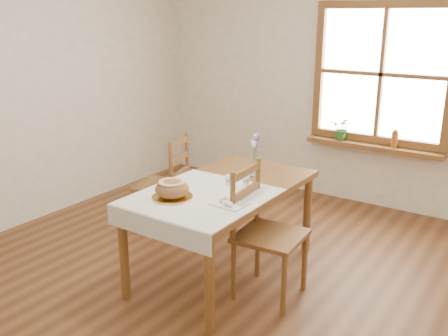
# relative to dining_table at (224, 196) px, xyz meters

# --- Properties ---
(ground) EXTENTS (5.00, 5.00, 0.00)m
(ground) POSITION_rel_dining_table_xyz_m (0.00, -0.30, -0.66)
(ground) COLOR brown
(ground) RESTS_ON ground
(room_walls) EXTENTS (4.60, 5.10, 2.65)m
(room_walls) POSITION_rel_dining_table_xyz_m (0.00, -0.30, 1.04)
(room_walls) COLOR white
(room_walls) RESTS_ON ground
(window) EXTENTS (1.46, 0.08, 1.46)m
(window) POSITION_rel_dining_table_xyz_m (0.50, 2.17, 0.79)
(window) COLOR brown
(window) RESTS_ON ground
(window_sill) EXTENTS (1.46, 0.20, 0.05)m
(window_sill) POSITION_rel_dining_table_xyz_m (0.50, 2.10, 0.03)
(window_sill) COLOR brown
(window_sill) RESTS_ON ground
(dining_table) EXTENTS (0.90, 1.60, 0.75)m
(dining_table) POSITION_rel_dining_table_xyz_m (0.00, 0.00, 0.00)
(dining_table) COLOR brown
(dining_table) RESTS_ON ground
(table_linen) EXTENTS (0.91, 0.99, 0.01)m
(table_linen) POSITION_rel_dining_table_xyz_m (0.00, -0.30, 0.09)
(table_linen) COLOR white
(table_linen) RESTS_ON dining_table
(chair_left) EXTENTS (0.57, 0.55, 0.95)m
(chair_left) POSITION_rel_dining_table_xyz_m (-0.98, 0.36, -0.19)
(chair_left) COLOR brown
(chair_left) RESTS_ON ground
(chair_right) EXTENTS (0.53, 0.50, 1.00)m
(chair_right) POSITION_rel_dining_table_xyz_m (0.48, -0.09, -0.16)
(chair_right) COLOR brown
(chair_right) RESTS_ON ground
(bread_plate) EXTENTS (0.33, 0.33, 0.02)m
(bread_plate) POSITION_rel_dining_table_xyz_m (-0.15, -0.45, 0.10)
(bread_plate) COLOR white
(bread_plate) RESTS_ON table_linen
(bread_loaf) EXTENTS (0.25, 0.25, 0.14)m
(bread_loaf) POSITION_rel_dining_table_xyz_m (-0.15, -0.45, 0.18)
(bread_loaf) COLOR brown
(bread_loaf) RESTS_ON bread_plate
(egg_napkin) EXTENTS (0.24, 0.21, 0.01)m
(egg_napkin) POSITION_rel_dining_table_xyz_m (0.27, -0.32, 0.10)
(egg_napkin) COLOR white
(egg_napkin) RESTS_ON table_linen
(eggs) EXTENTS (0.19, 0.17, 0.04)m
(eggs) POSITION_rel_dining_table_xyz_m (0.27, -0.32, 0.13)
(eggs) COLOR white
(eggs) RESTS_ON egg_napkin
(salt_shaker) EXTENTS (0.06, 0.06, 0.09)m
(salt_shaker) POSITION_rel_dining_table_xyz_m (0.02, 0.03, 0.14)
(salt_shaker) COLOR white
(salt_shaker) RESTS_ON table_linen
(pepper_shaker) EXTENTS (0.06, 0.06, 0.09)m
(pepper_shaker) POSITION_rel_dining_table_xyz_m (0.15, 0.09, 0.14)
(pepper_shaker) COLOR white
(pepper_shaker) RESTS_ON table_linen
(flower_vase) EXTENTS (0.08, 0.08, 0.09)m
(flower_vase) POSITION_rel_dining_table_xyz_m (0.07, 0.35, 0.13)
(flower_vase) COLOR white
(flower_vase) RESTS_ON dining_table
(lavender_bouquet) EXTENTS (0.14, 0.14, 0.26)m
(lavender_bouquet) POSITION_rel_dining_table_xyz_m (0.07, 0.35, 0.30)
(lavender_bouquet) COLOR #6A5699
(lavender_bouquet) RESTS_ON flower_vase
(potted_plant) EXTENTS (0.25, 0.28, 0.20)m
(potted_plant) POSITION_rel_dining_table_xyz_m (0.14, 2.10, 0.15)
(potted_plant) COLOR #2D6829
(potted_plant) RESTS_ON window_sill
(amber_bottle) EXTENTS (0.08, 0.08, 0.19)m
(amber_bottle) POSITION_rel_dining_table_xyz_m (0.72, 2.10, 0.15)
(amber_bottle) COLOR #9B561C
(amber_bottle) RESTS_ON window_sill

